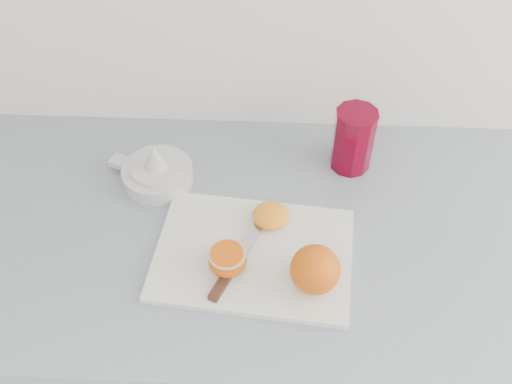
% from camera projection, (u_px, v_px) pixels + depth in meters
% --- Properties ---
extents(counter, '(2.51, 0.64, 0.89)m').
position_uv_depth(counter, '(258.00, 338.00, 1.41)').
color(counter, silver).
rests_on(counter, ground).
extents(cutting_board, '(0.37, 0.29, 0.01)m').
position_uv_depth(cutting_board, '(253.00, 254.00, 1.03)').
color(cutting_board, silver).
rests_on(cutting_board, counter).
extents(whole_orange, '(0.09, 0.09, 0.09)m').
position_uv_depth(whole_orange, '(315.00, 270.00, 0.95)').
color(whole_orange, orange).
rests_on(whole_orange, cutting_board).
extents(half_orange, '(0.07, 0.07, 0.04)m').
position_uv_depth(half_orange, '(228.00, 260.00, 0.99)').
color(half_orange, orange).
rests_on(half_orange, cutting_board).
extents(squeezed_shell, '(0.07, 0.07, 0.03)m').
position_uv_depth(squeezed_shell, '(271.00, 215.00, 1.06)').
color(squeezed_shell, orange).
rests_on(squeezed_shell, cutting_board).
extents(paring_knife, '(0.10, 0.19, 0.01)m').
position_uv_depth(paring_knife, '(229.00, 272.00, 0.99)').
color(paring_knife, '#4E2B19').
rests_on(paring_knife, cutting_board).
extents(citrus_juicer, '(0.18, 0.14, 0.10)m').
position_uv_depth(citrus_juicer, '(157.00, 172.00, 1.14)').
color(citrus_juicer, silver).
rests_on(citrus_juicer, counter).
extents(red_tumbler, '(0.08, 0.08, 0.14)m').
position_uv_depth(red_tumbler, '(353.00, 141.00, 1.15)').
color(red_tumbler, maroon).
rests_on(red_tumbler, counter).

